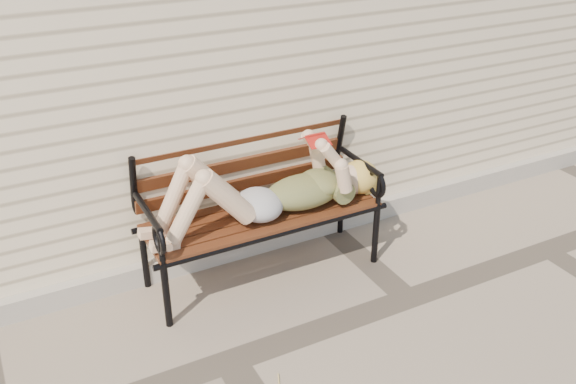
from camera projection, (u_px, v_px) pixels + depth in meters
ground at (230, 361)px, 3.64m from camera, size 80.00×80.00×0.00m
foundation_strip at (174, 264)px, 4.37m from camera, size 8.00×0.10×0.15m
garden_bench at (255, 187)px, 4.21m from camera, size 1.71×0.68×1.10m
reading_woman at (266, 190)px, 4.09m from camera, size 1.61×0.37×0.51m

